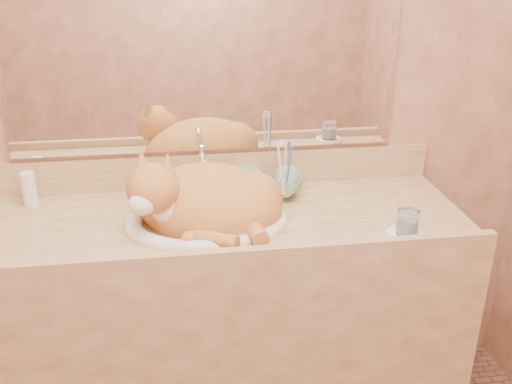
{
  "coord_description": "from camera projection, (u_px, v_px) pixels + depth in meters",
  "views": [
    {
      "loc": [
        -0.09,
        -0.89,
        1.65
      ],
      "look_at": [
        0.13,
        0.7,
        0.94
      ],
      "focal_mm": 40.0,
      "sensor_mm": 36.0,
      "label": 1
    }
  ],
  "objects": [
    {
      "name": "wall_back",
      "position": [
        204.0,
        73.0,
        1.88
      ],
      "size": [
        2.4,
        0.02,
        2.5
      ],
      "primitive_type": "cube",
      "color": "#935843",
      "rests_on": "ground"
    },
    {
      "name": "vanity_counter",
      "position": [
        217.0,
        329.0,
        1.96
      ],
      "size": [
        1.6,
        0.55,
        0.85
      ],
      "primitive_type": null,
      "color": "#966D43",
      "rests_on": "floor"
    },
    {
      "name": "mirror",
      "position": [
        202.0,
        30.0,
        1.82
      ],
      "size": [
        1.3,
        0.02,
        0.8
      ],
      "primitive_type": "cube",
      "color": "white",
      "rests_on": "wall_back"
    },
    {
      "name": "sink_basin",
      "position": [
        206.0,
        199.0,
        1.74
      ],
      "size": [
        0.55,
        0.48,
        0.15
      ],
      "primitive_type": null,
      "rotation": [
        0.0,
        0.0,
        0.16
      ],
      "color": "white",
      "rests_on": "vanity_counter"
    },
    {
      "name": "faucet",
      "position": [
        203.0,
        174.0,
        1.91
      ],
      "size": [
        0.05,
        0.12,
        0.17
      ],
      "primitive_type": null,
      "rotation": [
        0.0,
        0.0,
        0.03
      ],
      "color": "white",
      "rests_on": "vanity_counter"
    },
    {
      "name": "cat",
      "position": [
        202.0,
        198.0,
        1.74
      ],
      "size": [
        0.56,
        0.52,
        0.25
      ],
      "primitive_type": null,
      "rotation": [
        0.0,
        0.0,
        -0.37
      ],
      "color": "#B36629",
      "rests_on": "sink_basin"
    },
    {
      "name": "soap_dispenser",
      "position": [
        254.0,
        173.0,
        1.93
      ],
      "size": [
        0.09,
        0.09,
        0.16
      ],
      "primitive_type": "imported",
      "rotation": [
        0.0,
        0.0,
        0.22
      ],
      "color": "#6AAA87",
      "rests_on": "vanity_counter"
    },
    {
      "name": "toothbrush_cup",
      "position": [
        284.0,
        191.0,
        1.87
      ],
      "size": [
        0.13,
        0.13,
        0.1
      ],
      "primitive_type": "imported",
      "rotation": [
        0.0,
        0.0,
        -0.32
      ],
      "color": "#6AAA87",
      "rests_on": "vanity_counter"
    },
    {
      "name": "toothbrushes",
      "position": [
        285.0,
        167.0,
        1.84
      ],
      "size": [
        0.04,
        0.04,
        0.23
      ],
      "primitive_type": null,
      "color": "white",
      "rests_on": "toothbrush_cup"
    },
    {
      "name": "saucer",
      "position": [
        406.0,
        235.0,
        1.68
      ],
      "size": [
        0.12,
        0.12,
        0.01
      ],
      "primitive_type": "cylinder",
      "color": "white",
      "rests_on": "vanity_counter"
    },
    {
      "name": "water_glass",
      "position": [
        408.0,
        222.0,
        1.67
      ],
      "size": [
        0.06,
        0.06,
        0.08
      ],
      "primitive_type": "cylinder",
      "color": "white",
      "rests_on": "saucer"
    },
    {
      "name": "lotion_bottle",
      "position": [
        29.0,
        189.0,
        1.86
      ],
      "size": [
        0.05,
        0.05,
        0.11
      ],
      "primitive_type": "cylinder",
      "color": "white",
      "rests_on": "vanity_counter"
    }
  ]
}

